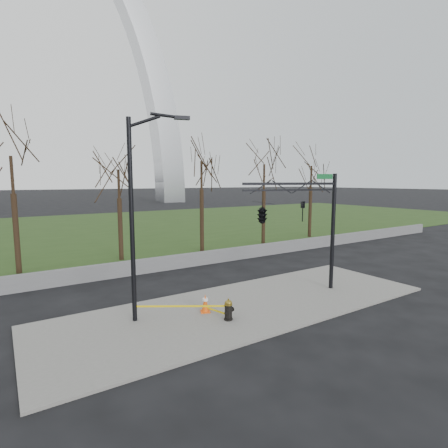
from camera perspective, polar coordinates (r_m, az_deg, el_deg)
ground at (r=16.15m, az=3.80°, el=-13.35°), size 500.00×500.00×0.00m
sidewalk at (r=16.13m, az=3.80°, el=-13.18°), size 18.00×6.00×0.10m
grass_strip at (r=43.44m, az=-20.59°, el=-0.81°), size 120.00×40.00×0.06m
guardrail at (r=22.67m, az=-8.45°, el=-6.23°), size 60.00×0.30×0.90m
gateway_arch at (r=91.61m, az=-28.19°, el=23.30°), size 66.00×6.00×65.00m
tree_row at (r=25.19m, az=-16.56°, el=2.77°), size 41.99×4.00×7.75m
fire_hydrant at (r=14.32m, az=0.76°, el=-13.91°), size 0.55×0.37×0.88m
traffic_cone at (r=15.12m, az=-3.09°, el=-12.82°), size 0.53×0.53×0.78m
street_light at (r=13.81m, az=-14.01°, el=2.98°), size 2.32×0.91×8.21m
traffic_signal_mast at (r=16.74m, az=8.63°, el=1.90°), size 4.98×2.54×6.00m
caution_tape at (r=14.42m, az=-5.47°, el=-13.45°), size 3.17×1.99×0.45m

